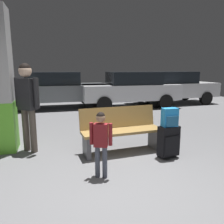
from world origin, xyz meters
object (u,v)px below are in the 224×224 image
object	(u,v)px
backpack_bright	(170,118)
parked_car_near	(130,89)
bench	(121,130)
adult	(27,98)
suitcase	(169,141)
parked_car_far	(56,89)
parked_car_side	(172,87)
child	(101,138)

from	to	relation	value
backpack_bright	parked_car_near	size ratio (longest dim) A/B	0.08
bench	adult	xyz separation A→B (m)	(-1.76, 0.48, 0.64)
bench	suitcase	bearing A→B (deg)	-35.27
adult	parked_car_near	size ratio (longest dim) A/B	0.42
bench	adult	world-z (taller)	adult
adult	parked_car_near	bearing A→B (deg)	50.21
parked_car_far	parked_car_side	xyz separation A→B (m)	(5.30, -0.18, 0.00)
parked_car_near	backpack_bright	bearing A→B (deg)	-102.31
parked_car_far	child	bearing A→B (deg)	-85.49
adult	parked_car_side	distance (m)	7.69
backpack_bright	adult	world-z (taller)	adult
suitcase	bench	bearing A→B (deg)	144.73
backpack_bright	child	bearing A→B (deg)	-162.71
parked_car_side	child	bearing A→B (deg)	-127.06
child	parked_car_far	size ratio (longest dim) A/B	0.25
adult	parked_car_side	xyz separation A→B (m)	(5.93, 4.89, -0.27)
child	parked_car_side	size ratio (longest dim) A/B	0.25
suitcase	parked_car_far	distance (m)	6.39
parked_car_near	bench	bearing A→B (deg)	-111.59
suitcase	backpack_bright	xyz separation A→B (m)	(-0.00, -0.00, 0.45)
parked_car_near	parked_car_far	xyz separation A→B (m)	(-3.09, 0.59, 0.00)
adult	parked_car_side	size ratio (longest dim) A/B	0.42
adult	parked_car_far	xyz separation A→B (m)	(0.63, 5.07, -0.27)
child	parked_car_far	bearing A→B (deg)	94.51
suitcase	child	world-z (taller)	child
backpack_bright	parked_car_near	distance (m)	5.62
child	adult	size ratio (longest dim) A/B	0.59
adult	parked_car_near	xyz separation A→B (m)	(3.72, 4.47, -0.27)
bench	suitcase	world-z (taller)	bench
bench	adult	bearing A→B (deg)	164.69
backpack_bright	parked_car_far	distance (m)	6.38
suitcase	child	xyz separation A→B (m)	(-1.38, -0.43, 0.31)
adult	parked_car_near	world-z (taller)	adult
bench	child	bearing A→B (deg)	-122.46
child	backpack_bright	bearing A→B (deg)	17.29
bench	parked_car_side	world-z (taller)	parked_car_side
bench	child	xyz separation A→B (m)	(-0.62, -0.97, 0.19)
bench	backpack_bright	size ratio (longest dim) A/B	4.81
bench	suitcase	xyz separation A→B (m)	(0.76, -0.54, -0.12)
child	adult	distance (m)	1.90
adult	suitcase	bearing A→B (deg)	-22.03
child	parked_car_far	distance (m)	6.54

